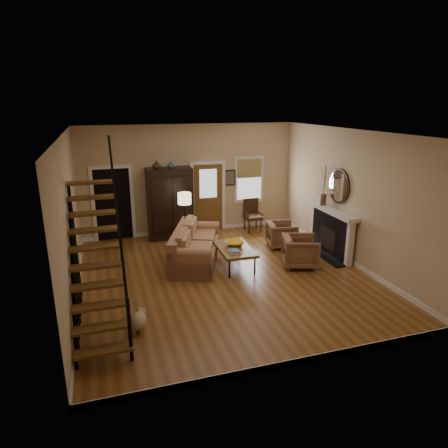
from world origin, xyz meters
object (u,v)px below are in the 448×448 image
object	(u,v)px
coffee_table	(235,257)
armchair_left	(300,251)
sofa	(196,246)
floor_lamp	(185,221)
armchair_right	(282,235)
armoire	(170,203)
side_chair	(253,216)

from	to	relation	value
coffee_table	armchair_left	distance (m)	1.63
sofa	floor_lamp	world-z (taller)	floor_lamp
armchair_right	armoire	bearing A→B (deg)	68.64
sofa	floor_lamp	size ratio (longest dim) A/B	1.49
armoire	sofa	size ratio (longest dim) A/B	0.89
sofa	floor_lamp	xyz separation A→B (m)	(-0.04, 1.04, 0.35)
coffee_table	armchair_right	xyz separation A→B (m)	(1.73, 0.98, 0.10)
sofa	coffee_table	size ratio (longest dim) A/B	1.76
armchair_left	floor_lamp	bearing A→B (deg)	68.17
armchair_left	armchair_right	world-z (taller)	armchair_left
armoire	coffee_table	world-z (taller)	armoire
sofa	armchair_left	bearing A→B (deg)	-1.87
coffee_table	side_chair	xyz separation A→B (m)	(1.46, 2.51, 0.25)
armchair_right	side_chair	distance (m)	1.57
armoire	armchair_left	distance (m)	4.16
sofa	armchair_right	distance (m)	2.59
armchair_right	coffee_table	bearing A→B (deg)	129.85
armchair_left	armchair_right	size ratio (longest dim) A/B	1.09
sofa	coffee_table	xyz separation A→B (m)	(0.83, -0.59, -0.18)
armoire	armchair_right	world-z (taller)	armoire
armchair_left	floor_lamp	size ratio (longest dim) A/B	0.53
armchair_right	floor_lamp	world-z (taller)	floor_lamp
coffee_table	sofa	bearing A→B (deg)	144.45
armoire	floor_lamp	world-z (taller)	armoire
side_chair	coffee_table	bearing A→B (deg)	-120.22
coffee_table	armchair_right	size ratio (longest dim) A/B	1.72
sofa	coffee_table	bearing A→B (deg)	-14.54
coffee_table	floor_lamp	bearing A→B (deg)	118.02
floor_lamp	armchair_right	bearing A→B (deg)	-14.28
armoire	side_chair	xyz separation A→B (m)	(2.55, -0.20, -0.54)
floor_lamp	side_chair	bearing A→B (deg)	20.55
armchair_right	floor_lamp	bearing A→B (deg)	86.07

